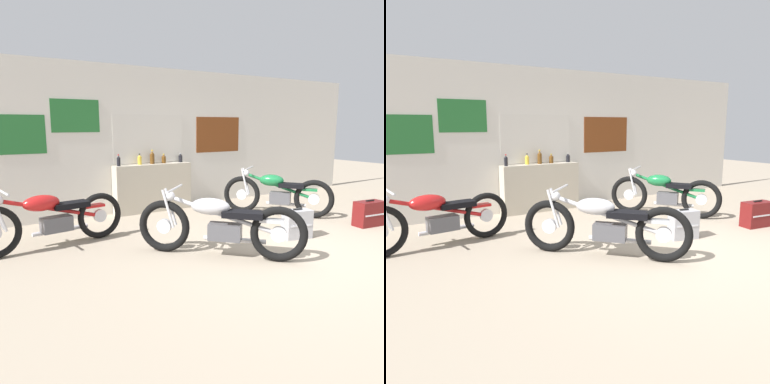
# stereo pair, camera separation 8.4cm
# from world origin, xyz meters

# --- Properties ---
(ground_plane) EXTENTS (24.00, 24.00, 0.00)m
(ground_plane) POSITION_xyz_m (0.00, 0.00, 0.00)
(ground_plane) COLOR gray
(wall_back) EXTENTS (10.00, 0.07, 2.80)m
(wall_back) POSITION_xyz_m (-0.02, 3.58, 1.40)
(wall_back) COLOR silver
(wall_back) RESTS_ON ground_plane
(sill_counter) EXTENTS (1.60, 0.28, 0.94)m
(sill_counter) POSITION_xyz_m (-0.67, 3.40, 0.47)
(sill_counter) COLOR #B7AD99
(sill_counter) RESTS_ON ground_plane
(bottle_leftmost) EXTENTS (0.07, 0.07, 0.22)m
(bottle_leftmost) POSITION_xyz_m (-1.38, 3.37, 1.04)
(bottle_leftmost) COLOR black
(bottle_leftmost) RESTS_ON sill_counter
(bottle_left_center) EXTENTS (0.08, 0.08, 0.21)m
(bottle_left_center) POSITION_xyz_m (-0.94, 3.42, 1.04)
(bottle_left_center) COLOR gold
(bottle_left_center) RESTS_ON sill_counter
(bottle_center) EXTENTS (0.09, 0.09, 0.27)m
(bottle_center) POSITION_xyz_m (-0.67, 3.43, 1.06)
(bottle_center) COLOR #5B3814
(bottle_center) RESTS_ON sill_counter
(bottle_right_center) EXTENTS (0.09, 0.09, 0.19)m
(bottle_right_center) POSITION_xyz_m (-0.42, 3.42, 1.03)
(bottle_right_center) COLOR #5B3814
(bottle_right_center) RESTS_ON sill_counter
(bottle_rightmost) EXTENTS (0.08, 0.08, 0.19)m
(bottle_rightmost) POSITION_xyz_m (-0.02, 3.43, 1.03)
(bottle_rightmost) COLOR black
(bottle_rightmost) RESTS_ON sill_counter
(motorcycle_silver) EXTENTS (1.61, 1.68, 0.89)m
(motorcycle_silver) POSITION_xyz_m (-1.09, 0.57, 0.42)
(motorcycle_silver) COLOR black
(motorcycle_silver) RESTS_ON ground_plane
(motorcycle_green) EXTENTS (1.34, 1.70, 0.90)m
(motorcycle_green) POSITION_xyz_m (1.16, 1.84, 0.42)
(motorcycle_green) COLOR black
(motorcycle_green) RESTS_ON ground_plane
(motorcycle_red) EXTENTS (2.15, 0.64, 0.88)m
(motorcycle_red) POSITION_xyz_m (-2.88, 2.08, 0.42)
(motorcycle_red) COLOR black
(motorcycle_red) RESTS_ON ground_plane
(hard_case_darkred) EXTENTS (0.55, 0.31, 0.45)m
(hard_case_darkred) POSITION_xyz_m (1.96, 0.45, 0.21)
(hard_case_darkred) COLOR maroon
(hard_case_darkred) RESTS_ON ground_plane
(hard_case_silver) EXTENTS (0.46, 0.32, 0.46)m
(hard_case_silver) POSITION_xyz_m (0.38, 0.60, 0.22)
(hard_case_silver) COLOR #9E9EA3
(hard_case_silver) RESTS_ON ground_plane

